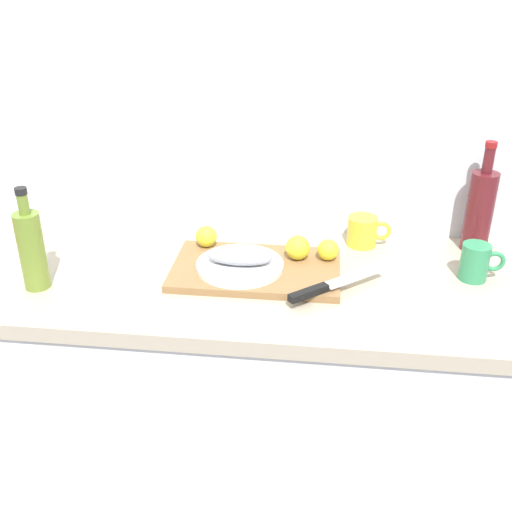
{
  "coord_description": "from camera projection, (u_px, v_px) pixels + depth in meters",
  "views": [
    {
      "loc": [
        0.4,
        -1.38,
        1.67
      ],
      "look_at": [
        0.23,
        0.02,
        0.95
      ],
      "focal_mm": 42.76,
      "sensor_mm": 36.0,
      "label": 1
    }
  ],
  "objects": [
    {
      "name": "olive_oil_bottle",
      "position": [
        32.0,
        249.0,
        1.49
      ],
      "size": [
        0.06,
        0.06,
        0.27
      ],
      "color": "olive",
      "rests_on": "kitchen_counter"
    },
    {
      "name": "ground_plane",
      "position": [
        187.0,
        508.0,
        2.03
      ],
      "size": [
        12.0,
        12.0,
        0.0
      ],
      "primitive_type": "plane",
      "color": "slate"
    },
    {
      "name": "lemon_2",
      "position": [
        298.0,
        248.0,
        1.62
      ],
      "size": [
        0.07,
        0.07,
        0.07
      ],
      "primitive_type": "sphere",
      "color": "yellow",
      "rests_on": "cutting_board"
    },
    {
      "name": "chef_knife",
      "position": [
        326.0,
        287.0,
        1.48
      ],
      "size": [
        0.24,
        0.21,
        0.02
      ],
      "rotation": [
        0.0,
        0.0,
        0.7
      ],
      "color": "silver",
      "rests_on": "cutting_board"
    },
    {
      "name": "lemon_1",
      "position": [
        206.0,
        236.0,
        1.69
      ],
      "size": [
        0.06,
        0.06,
        0.06
      ],
      "primitive_type": "sphere",
      "color": "yellow",
      "rests_on": "cutting_board"
    },
    {
      "name": "cutting_board",
      "position": [
        256.0,
        270.0,
        1.6
      ],
      "size": [
        0.44,
        0.27,
        0.02
      ],
      "primitive_type": "cube",
      "color": "olive",
      "rests_on": "kitchen_counter"
    },
    {
      "name": "kitchen_counter",
      "position": [
        179.0,
        403.0,
        1.82
      ],
      "size": [
        2.0,
        0.6,
        0.9
      ],
      "color": "white",
      "rests_on": "ground_plane"
    },
    {
      "name": "fish_fillet",
      "position": [
        240.0,
        256.0,
        1.57
      ],
      "size": [
        0.17,
        0.07,
        0.04
      ],
      "primitive_type": "ellipsoid",
      "color": "gray",
      "rests_on": "white_plate"
    },
    {
      "name": "wine_bottle",
      "position": [
        480.0,
        209.0,
        1.68
      ],
      "size": [
        0.07,
        0.07,
        0.31
      ],
      "color": "#59191E",
      "rests_on": "kitchen_counter"
    },
    {
      "name": "back_wall",
      "position": [
        189.0,
        110.0,
        1.74
      ],
      "size": [
        3.2,
        0.05,
        2.5
      ],
      "primitive_type": "cube",
      "color": "silver",
      "rests_on": "ground_plane"
    },
    {
      "name": "lemon_0",
      "position": [
        328.0,
        250.0,
        1.62
      ],
      "size": [
        0.06,
        0.06,
        0.06
      ],
      "primitive_type": "sphere",
      "color": "yellow",
      "rests_on": "cutting_board"
    },
    {
      "name": "coffee_mug_2",
      "position": [
        363.0,
        231.0,
        1.74
      ],
      "size": [
        0.12,
        0.08,
        0.09
      ],
      "color": "yellow",
      "rests_on": "kitchen_counter"
    },
    {
      "name": "white_plate",
      "position": [
        240.0,
        265.0,
        1.59
      ],
      "size": [
        0.23,
        0.23,
        0.01
      ],
      "primitive_type": "cylinder",
      "color": "white",
      "rests_on": "cutting_board"
    },
    {
      "name": "coffee_mug_1",
      "position": [
        476.0,
        262.0,
        1.56
      ],
      "size": [
        0.11,
        0.07,
        0.1
      ],
      "color": "#338C59",
      "rests_on": "kitchen_counter"
    }
  ]
}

